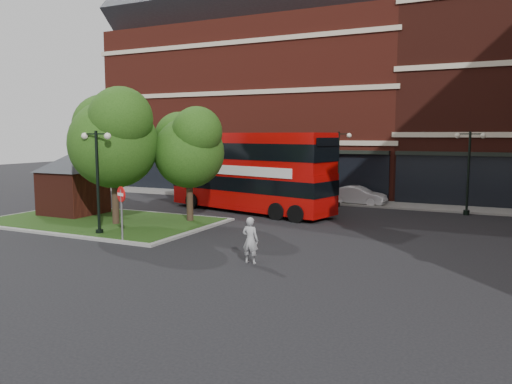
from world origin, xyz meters
The scene contains 15 objects.
ground centered at (0.00, 0.00, 0.00)m, with size 120.00×120.00×0.00m, color black.
pavement_far centered at (0.00, 16.50, 0.06)m, with size 44.00×3.00×0.12m, color slate.
terrace_far_left centered at (-8.00, 24.00, 7.00)m, with size 26.00×12.00×14.00m, color maroon.
traffic_island centered at (-8.00, 3.00, 0.07)m, with size 12.60×7.60×0.15m.
kiosk centered at (-11.00, 4.00, 2.32)m, with size 6.51×6.51×3.60m.
tree_island_west centered at (-6.60, 2.58, 4.79)m, with size 5.40×4.71×7.21m.
tree_island_east centered at (-3.58, 5.06, 4.24)m, with size 4.46×3.90×6.29m.
lamp_island centered at (-5.50, 0.20, 2.83)m, with size 1.72×0.36×5.00m.
lamp_far_left centered at (2.00, 14.50, 2.83)m, with size 1.72×0.36×5.00m.
lamp_far_right centered at (10.00, 14.50, 2.83)m, with size 1.72×0.36×5.00m.
bus centered at (-2.38, 10.02, 2.83)m, with size 11.59×5.30×4.32m.
woman centered at (3.27, -1.24, 0.88)m, with size 0.64×0.42×1.76m, color #9C9C9F.
car_silver centered at (-6.79, 14.50, 0.77)m, with size 1.81×4.50×1.53m, color silver.
car_white centered at (3.00, 16.00, 0.64)m, with size 1.35×3.87×1.28m, color white.
no_entry_sign centered at (-3.50, -0.50, 1.81)m, with size 0.66×0.32×2.53m.
Camera 1 is at (11.41, -17.70, 4.84)m, focal length 35.00 mm.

